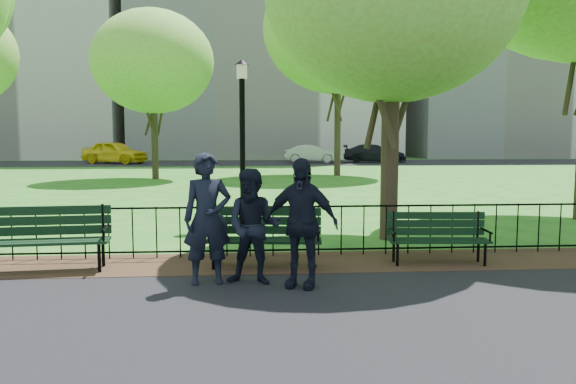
{
  "coord_description": "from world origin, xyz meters",
  "views": [
    {
      "loc": [
        0.14,
        -7.62,
        2.12
      ],
      "look_at": [
        0.82,
        1.5,
        1.19
      ],
      "focal_mm": 35.0,
      "sensor_mm": 36.0,
      "label": 1
    }
  ],
  "objects": [
    {
      "name": "apartment_west",
      "position": [
        -22.0,
        48.0,
        13.0
      ],
      "size": [
        22.0,
        15.0,
        26.0
      ],
      "primitive_type": "cube",
      "color": "beige",
      "rests_on": "ground"
    },
    {
      "name": "iron_fence",
      "position": [
        0.0,
        2.0,
        0.5
      ],
      "size": [
        24.06,
        0.06,
        1.0
      ],
      "color": "black",
      "rests_on": "ground"
    },
    {
      "name": "sedan_dark",
      "position": [
        9.98,
        34.89,
        0.71
      ],
      "size": [
        5.07,
        2.74,
        1.39
      ],
      "primitive_type": "imported",
      "rotation": [
        0.0,
        0.0,
        1.4
      ],
      "color": "black",
      "rests_on": "far_street"
    },
    {
      "name": "apartment_east",
      "position": [
        26.0,
        48.0,
        12.0
      ],
      "size": [
        20.0,
        15.0,
        24.0
      ],
      "primitive_type": "cube",
      "color": "beige",
      "rests_on": "ground"
    },
    {
      "name": "taxi",
      "position": [
        -9.54,
        34.66,
        0.85
      ],
      "size": [
        5.3,
        3.81,
        1.68
      ],
      "primitive_type": "imported",
      "rotation": [
        0.0,
        0.0,
        1.15
      ],
      "color": "yellow",
      "rests_on": "far_street"
    },
    {
      "name": "tree_far_e",
      "position": [
        4.89,
        21.43,
        7.5
      ],
      "size": [
        7.74,
        7.74,
        10.79
      ],
      "color": "#2D2116",
      "rests_on": "ground"
    },
    {
      "name": "lamppost",
      "position": [
        0.06,
        5.68,
        2.11
      ],
      "size": [
        0.35,
        0.35,
        3.87
      ],
      "color": "black",
      "rests_on": "ground"
    },
    {
      "name": "person_left",
      "position": [
        -0.41,
        0.28,
        0.94
      ],
      "size": [
        0.73,
        0.54,
        1.86
      ],
      "primitive_type": "imported",
      "rotation": [
        0.0,
        0.0,
        0.14
      ],
      "color": "black",
      "rests_on": "asphalt_path"
    },
    {
      "name": "tree_far_c",
      "position": [
        -4.24,
        19.82,
        5.57
      ],
      "size": [
        5.76,
        5.76,
        8.03
      ],
      "color": "#2D2116",
      "rests_on": "ground"
    },
    {
      "name": "far_street",
      "position": [
        0.0,
        35.0,
        0.01
      ],
      "size": [
        70.0,
        9.0,
        0.01
      ],
      "primitive_type": "cube",
      "color": "black",
      "rests_on": "ground"
    },
    {
      "name": "dirt_strip",
      "position": [
        0.0,
        1.5,
        0.01
      ],
      "size": [
        60.0,
        1.6,
        0.01
      ],
      "primitive_type": "cube",
      "color": "#3A2518",
      "rests_on": "ground"
    },
    {
      "name": "park_bench_left_a",
      "position": [
        -2.98,
        1.25,
        0.63
      ],
      "size": [
        1.97,
        0.77,
        1.09
      ],
      "rotation": [
        0.0,
        0.0,
        0.09
      ],
      "color": "black",
      "rests_on": "ground"
    },
    {
      "name": "apartment_mid",
      "position": [
        2.0,
        48.0,
        15.0
      ],
      "size": [
        24.0,
        15.0,
        30.0
      ],
      "primitive_type": "cube",
      "color": "silver",
      "rests_on": "ground"
    },
    {
      "name": "park_bench_right_a",
      "position": [
        3.28,
        1.28,
        0.53
      ],
      "size": [
        1.66,
        0.62,
        0.92
      ],
      "rotation": [
        0.0,
        0.0,
        -0.07
      ],
      "color": "black",
      "rests_on": "ground"
    },
    {
      "name": "ground",
      "position": [
        0.0,
        0.0,
        0.0
      ],
      "size": [
        120.0,
        120.0,
        0.0
      ],
      "primitive_type": "plane",
      "color": "#206A1C"
    },
    {
      "name": "person_mid",
      "position": [
        0.24,
        0.21,
        0.83
      ],
      "size": [
        0.87,
        0.57,
        1.64
      ],
      "primitive_type": "imported",
      "rotation": [
        0.0,
        0.0,
        -0.21
      ],
      "color": "black",
      "rests_on": "asphalt_path"
    },
    {
      "name": "sedan_silver",
      "position": [
        5.21,
        35.0,
        0.69
      ],
      "size": [
        4.36,
        2.33,
        1.36
      ],
      "primitive_type": "imported",
      "rotation": [
        0.0,
        0.0,
        1.35
      ],
      "color": "#9A9DA1",
      "rests_on": "far_street"
    },
    {
      "name": "person_right",
      "position": [
        0.89,
        0.01,
        0.91
      ],
      "size": [
        1.14,
        0.8,
        1.8
      ],
      "primitive_type": "imported",
      "rotation": [
        0.0,
        0.0,
        -0.39
      ],
      "color": "black",
      "rests_on": "asphalt_path"
    },
    {
      "name": "park_bench_main",
      "position": [
        0.12,
        1.22,
        0.63
      ],
      "size": [
        1.92,
        0.76,
        1.03
      ],
      "rotation": [
        0.0,
        0.0,
        -0.11
      ],
      "color": "black",
      "rests_on": "ground"
    }
  ]
}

